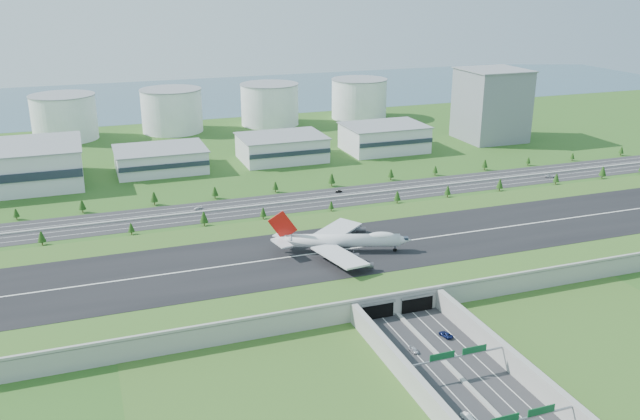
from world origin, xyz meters
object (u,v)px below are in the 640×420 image
object	(u,v)px
car_1	(468,417)
car_5	(338,191)
car_6	(550,176)
car_7	(198,208)
car_0	(414,350)
office_tower	(491,105)
fuel_tank_a	(64,117)
boeing_747	(341,240)
car_2	(446,334)

from	to	relation	value
car_1	car_5	distance (m)	224.96
car_6	car_7	distance (m)	227.74
car_7	car_0	bearing A→B (deg)	3.77
office_tower	car_1	xyz separation A→B (m)	(-209.13, -312.00, -26.52)
fuel_tank_a	car_5	bearing A→B (deg)	-53.09
car_0	car_7	bearing A→B (deg)	98.40
office_tower	car_6	world-z (taller)	office_tower
boeing_747	car_7	xyz separation A→B (m)	(-46.45, 102.71, -12.82)
office_tower	car_2	size ratio (longest dim) A/B	9.25
car_5	car_7	bearing A→B (deg)	-83.40
car_5	boeing_747	bearing A→B (deg)	-15.77
car_1	car_2	size ratio (longest dim) A/B	0.87
car_0	office_tower	bearing A→B (deg)	47.18
boeing_747	car_7	bearing A→B (deg)	133.24
boeing_747	office_tower	bearing A→B (deg)	62.80
office_tower	car_7	size ratio (longest dim) A/B	11.66
fuel_tank_a	car_5	world-z (taller)	fuel_tank_a
fuel_tank_a	car_0	world-z (taller)	fuel_tank_a
car_7	car_1	bearing A→B (deg)	0.65
office_tower	car_5	xyz separation A→B (m)	(-164.99, -91.42, -26.69)
car_2	car_6	xyz separation A→B (m)	(167.05, 158.68, 0.03)
car_5	car_1	bearing A→B (deg)	-6.51
boeing_747	car_1	world-z (taller)	boeing_747
car_1	car_2	world-z (taller)	car_1
boeing_747	car_0	bearing A→B (deg)	-72.69
car_1	car_0	bearing A→B (deg)	75.92
car_0	car_7	xyz separation A→B (m)	(-44.35, 177.94, -0.11)
car_0	car_7	world-z (taller)	car_0
boeing_747	car_7	world-z (taller)	boeing_747
car_2	car_6	distance (m)	230.40
car_1	car_5	xyz separation A→B (m)	(44.14, 220.59, -0.17)
car_5	car_7	distance (m)	86.06
car_2	boeing_747	bearing A→B (deg)	-92.43
fuel_tank_a	boeing_747	distance (m)	332.53
fuel_tank_a	car_1	distance (m)	441.47
office_tower	car_6	distance (m)	113.52
car_0	car_5	distance (m)	185.38
boeing_747	car_5	xyz separation A→B (m)	(39.57, 105.41, -12.81)
car_5	car_2	bearing A→B (deg)	-3.56
office_tower	car_6	bearing A→B (deg)	-102.39
fuel_tank_a	car_5	distance (m)	258.68
car_1	car_5	size ratio (longest dim) A/B	1.24
office_tower	boeing_747	xyz separation A→B (m)	(-204.56, -196.83, -13.88)
car_0	car_1	world-z (taller)	car_1
car_1	car_2	xyz separation A→B (m)	(18.40, 45.51, -0.03)
fuel_tank_a	car_7	distance (m)	220.84
car_7	boeing_747	bearing A→B (deg)	14.10
boeing_747	car_5	bearing A→B (deg)	88.33
car_0	car_1	size ratio (longest dim) A/B	0.89
fuel_tank_a	car_6	world-z (taller)	fuel_tank_a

